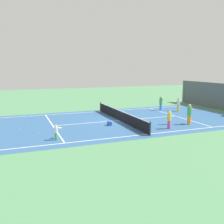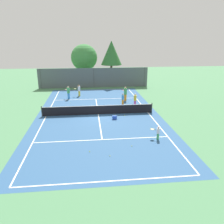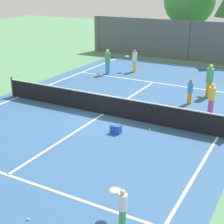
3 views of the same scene
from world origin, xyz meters
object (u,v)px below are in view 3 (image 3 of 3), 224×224
Objects in this scene: tennis_ball_6 at (202,102)px; player_4 at (210,80)px; player_0 at (190,91)px; player_3 at (122,206)px; ball_crate at (116,129)px; player_2 at (134,60)px; player_1 at (108,61)px; tennis_ball_5 at (219,88)px; tennis_ball_1 at (37,93)px; tennis_ball_2 at (97,81)px; tennis_ball_7 at (108,89)px; tennis_ball_4 at (150,130)px; tennis_ball_0 at (28,219)px; player_5 at (212,98)px.

player_4 is at bearing 89.90° from tennis_ball_6.
player_0 is 10.39m from player_3.
player_2 is at bearing 110.95° from ball_crate.
player_1 is at bearing -132.27° from player_2.
ball_crate reaches higher than tennis_ball_5.
tennis_ball_2 is (1.76, 3.84, 0.00)m from tennis_ball_1.
player_1 is at bearing 119.60° from tennis_ball_7.
player_1 reaches higher than tennis_ball_6.
player_4 is 28.00× the size of tennis_ball_1.
ball_crate is 9.13m from tennis_ball_5.
player_3 is 6.30m from tennis_ball_4.
tennis_ball_7 is at bearing -164.01° from player_4.
player_4 is 9.87m from tennis_ball_1.
tennis_ball_6 is (7.14, -0.86, 0.00)m from tennis_ball_2.
player_2 is 7.56m from tennis_ball_6.
tennis_ball_1 is at bearing -161.50° from tennis_ball_6.
player_1 is 26.38× the size of tennis_ball_4.
ball_crate is at bearing 95.47° from tennis_ball_0.
tennis_ball_7 is at bearing 37.97° from tennis_ball_1.
tennis_ball_4 is 1.00× the size of tennis_ball_6.
player_4 is at bearing 93.16° from player_3.
player_2 is 8.99m from player_5.
player_3 is at bearing -90.51° from player_5.
player_3 is 10.81m from tennis_ball_6.
ball_crate is 6.62× the size of tennis_ball_2.
tennis_ball_1 is 9.38m from tennis_ball_6.
tennis_ball_6 is at bearing -35.89° from player_2.
player_2 is 4.89m from tennis_ball_7.
tennis_ball_7 is at bearing -83.98° from player_2.
tennis_ball_0 is at bearing -94.75° from tennis_ball_4.
tennis_ball_5 is at bearing 17.17° from tennis_ball_2.
ball_crate is 6.62× the size of tennis_ball_1.
tennis_ball_1 is (-9.55, 7.80, -0.55)m from player_3.
player_2 is 10.79m from ball_crate.
player_5 is at bearing 61.38° from tennis_ball_4.
player_5 is at bearing 9.09° from tennis_ball_1.
player_2 is 1.42× the size of player_3.
player_3 is at bearing -56.18° from tennis_ball_2.
player_5 is 3.51× the size of ball_crate.
ball_crate is at bearing 119.53° from player_3.
tennis_ball_6 is at bearing 117.52° from player_5.
player_5 is at bearing -27.86° from player_1.
tennis_ball_2 is 1.00× the size of tennis_ball_7.
player_2 reaches higher than tennis_ball_7.
player_1 is 26.38× the size of tennis_ball_0.
tennis_ball_5 is 3.15m from tennis_ball_6.
tennis_ball_1 is (-7.24, 8.85, 0.00)m from tennis_ball_0.
tennis_ball_6 is (7.45, -2.90, -0.86)m from player_1.
tennis_ball_2 is at bearing -106.48° from player_2.
player_4 is at bearing 25.19° from tennis_ball_1.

